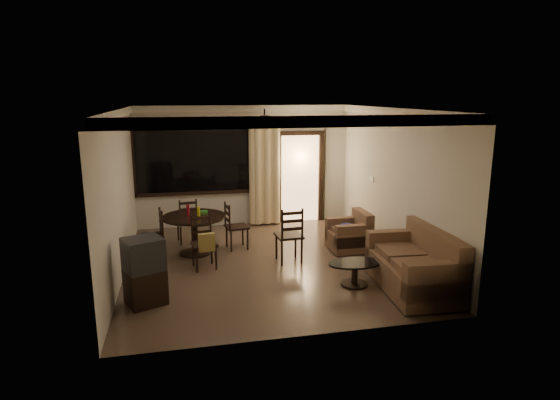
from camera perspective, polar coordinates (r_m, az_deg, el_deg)
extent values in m
plane|color=#7F6651|center=(8.73, -1.77, -7.64)|extent=(5.50, 5.50, 0.00)
plane|color=beige|center=(11.03, -4.41, 4.15)|extent=(5.00, 0.00, 5.00)
plane|color=beige|center=(5.74, 3.11, -3.89)|extent=(5.00, 0.00, 5.00)
plane|color=beige|center=(8.29, -19.10, 0.61)|extent=(0.00, 5.50, 5.50)
plane|color=beige|center=(9.12, 13.81, 2.01)|extent=(0.00, 5.50, 5.50)
plane|color=white|center=(8.19, -1.91, 11.05)|extent=(5.50, 5.50, 0.00)
cube|color=black|center=(10.88, -10.17, 4.81)|extent=(2.70, 0.04, 1.45)
cylinder|color=black|center=(10.72, -9.78, 9.03)|extent=(3.20, 0.03, 0.03)
cube|color=#FFC684|center=(11.30, 2.46, 2.59)|extent=(0.91, 0.03, 2.08)
cube|color=white|center=(10.07, 11.12, 2.55)|extent=(0.02, 0.18, 0.12)
cylinder|color=black|center=(8.19, -1.90, 10.63)|extent=(0.03, 0.03, 0.12)
cylinder|color=black|center=(8.20, -1.90, 10.00)|extent=(0.16, 0.16, 0.08)
cylinder|color=black|center=(9.15, -10.44, -2.02)|extent=(1.22, 1.22, 0.04)
cylinder|color=black|center=(9.25, -10.35, -4.21)|extent=(0.12, 0.12, 0.71)
cylinder|color=black|center=(9.36, -10.26, -6.33)|extent=(0.61, 0.61, 0.03)
cylinder|color=maroon|center=(9.15, -11.16, -1.21)|extent=(0.06, 0.06, 0.22)
cylinder|color=gold|center=(9.09, -9.90, -1.38)|extent=(0.06, 0.06, 0.18)
cube|color=#2E8227|center=(9.30, -9.25, -1.46)|extent=(0.14, 0.10, 0.05)
cube|color=black|center=(9.12, -15.38, -4.24)|extent=(0.48, 0.48, 0.04)
cube|color=black|center=(9.42, -5.28, -3.28)|extent=(0.48, 0.48, 0.04)
cube|color=black|center=(8.43, -9.24, -5.32)|extent=(0.48, 0.48, 0.04)
cube|color=#A79447|center=(8.19, -8.92, -5.13)|extent=(0.29, 0.12, 0.32)
cube|color=black|center=(9.99, -11.26, -2.54)|extent=(0.48, 0.48, 0.04)
cube|color=black|center=(7.31, -16.09, -10.11)|extent=(0.67, 0.65, 0.53)
cube|color=black|center=(7.13, -16.34, -6.36)|extent=(0.67, 0.65, 0.48)
cube|color=black|center=(7.21, -14.34, -6.01)|extent=(0.17, 0.36, 0.32)
cube|color=#442C1F|center=(7.79, 15.77, -8.80)|extent=(1.07, 1.85, 0.45)
cube|color=#442C1F|center=(7.82, 18.38, -6.02)|extent=(0.34, 1.80, 0.73)
cube|color=#442C1F|center=(7.05, 18.51, -9.37)|extent=(0.96, 0.26, 0.56)
cube|color=#442C1F|center=(8.40, 13.67, -5.46)|extent=(0.96, 0.26, 0.56)
cube|color=#442C1F|center=(7.68, 15.50, -7.05)|extent=(0.77, 1.61, 0.13)
cube|color=#442C1F|center=(9.47, 8.34, -4.88)|extent=(0.76, 0.76, 0.36)
cube|color=#442C1F|center=(9.49, 10.03, -3.06)|extent=(0.19, 0.76, 0.58)
cube|color=#442C1F|center=(9.15, 9.04, -4.37)|extent=(0.76, 0.17, 0.44)
cube|color=#442C1F|center=(9.68, 7.74, -3.37)|extent=(0.76, 0.17, 0.44)
cube|color=#442C1F|center=(9.39, 8.12, -3.72)|extent=(0.54, 0.58, 0.11)
ellipsoid|color=#12134F|center=(9.37, 8.14, -3.11)|extent=(0.32, 0.27, 0.09)
ellipsoid|color=black|center=(7.73, 9.13, -7.60)|extent=(0.89, 0.53, 0.03)
cylinder|color=black|center=(7.80, 9.08, -8.90)|extent=(0.10, 0.10, 0.36)
cylinder|color=black|center=(7.86, 9.04, -10.07)|extent=(0.43, 0.43, 0.03)
cube|color=black|center=(8.64, 1.10, -4.36)|extent=(0.49, 0.49, 0.04)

